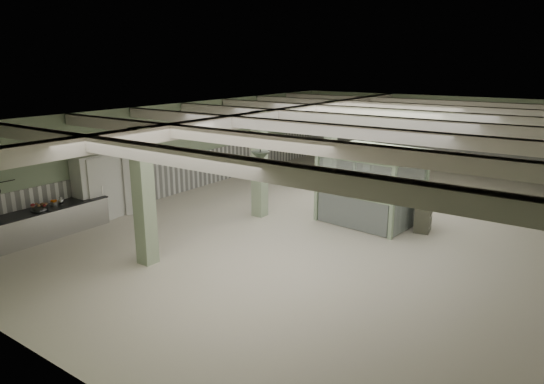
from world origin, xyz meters
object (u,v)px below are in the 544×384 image
Objects in this scene: prep_counter at (28,227)px; filing_cabinet at (424,210)px; walkin_cooler at (110,184)px; guard_booth at (372,172)px.

prep_counter is 11.97m from filing_cabinet.
walkin_cooler reaches higher than filing_cabinet.
guard_booth is at bearing 31.91° from walkin_cooler.
filing_cabinet is (9.20, 7.65, 0.25)m from prep_counter.
prep_counter is 10.72m from guard_booth.
guard_booth reaches higher than filing_cabinet.
prep_counter is 3.55× the size of filing_cabinet.
filing_cabinet is (1.80, -0.02, -0.96)m from guard_booth.
prep_counter is at bearing -127.73° from guard_booth.
guard_booth is at bearing 46.00° from prep_counter.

